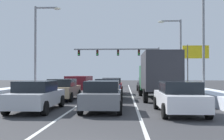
{
  "coord_description": "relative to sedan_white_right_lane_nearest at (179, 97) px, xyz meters",
  "views": [
    {
      "loc": [
        1.04,
        -6.01,
        1.85
      ],
      "look_at": [
        -0.4,
        24.6,
        2.34
      ],
      "focal_mm": 42.51,
      "sensor_mm": 36.0,
      "label": 1
    }
  ],
  "objects": [
    {
      "name": "roadside_sign_right",
      "position": [
        6.22,
        20.48,
        3.25
      ],
      "size": [
        3.2,
        0.16,
        5.5
      ],
      "color": "#59595B",
      "rests_on": "ground"
    },
    {
      "name": "ground_plane",
      "position": [
        -3.6,
        8.37,
        -0.76
      ],
      "size": [
        120.0,
        120.0,
        0.0
      ],
      "primitive_type": "plane",
      "color": "#333335"
    },
    {
      "name": "sedan_silver_left_lane_nearest",
      "position": [
        -6.99,
        0.63,
        0.0
      ],
      "size": [
        2.0,
        4.5,
        1.51
      ],
      "color": "#B7BABF",
      "rests_on": "ground"
    },
    {
      "name": "sedan_tan_left_lane_second",
      "position": [
        -6.98,
        6.26,
        0.0
      ],
      "size": [
        2.0,
        4.5,
        1.51
      ],
      "color": "#937F60",
      "rests_on": "ground"
    },
    {
      "name": "sedan_black_right_lane_third",
      "position": [
        -0.21,
        15.32,
        0.0
      ],
      "size": [
        2.0,
        4.5,
        1.51
      ],
      "color": "black",
      "rests_on": "ground"
    },
    {
      "name": "snow_bank_right_shoulder",
      "position": [
        3.4,
        12.09,
        -0.43
      ],
      "size": [
        2.03,
        40.98,
        0.68
      ],
      "primitive_type": "cube",
      "color": "silver",
      "rests_on": "ground"
    },
    {
      "name": "street_lamp_left_mid",
      "position": [
        -11.06,
        13.3,
        4.35
      ],
      "size": [
        2.66,
        0.36,
        8.6
      ],
      "color": "gray",
      "rests_on": "ground"
    },
    {
      "name": "traffic_light_gantry",
      "position": [
        -2.29,
        30.7,
        4.12
      ],
      "size": [
        14.0,
        0.47,
        6.2
      ],
      "color": "slate",
      "rests_on": "ground"
    },
    {
      "name": "street_lamp_right_mid",
      "position": [
        3.81,
        10.23,
        4.46
      ],
      "size": [
        2.66,
        0.36,
        8.81
      ],
      "color": "gray",
      "rests_on": "ground"
    },
    {
      "name": "sedan_gray_center_lane_nearest",
      "position": [
        -3.67,
        0.9,
        0.0
      ],
      "size": [
        2.0,
        4.5,
        1.51
      ],
      "color": "slate",
      "rests_on": "ground"
    },
    {
      "name": "lane_stripe_between_right_lane_and_center_lane",
      "position": [
        -1.9,
        12.09,
        -0.76
      ],
      "size": [
        0.14,
        40.98,
        0.01
      ],
      "primitive_type": "cube",
      "color": "silver",
      "rests_on": "ground"
    },
    {
      "name": "sedan_navy_center_lane_second",
      "position": [
        -3.78,
        6.87,
        0.0
      ],
      "size": [
        2.0,
        4.5,
        1.51
      ],
      "color": "navy",
      "rests_on": "ground"
    },
    {
      "name": "suv_maroon_left_lane_third",
      "position": [
        -6.89,
        12.88,
        0.25
      ],
      "size": [
        2.16,
        4.9,
        1.67
      ],
      "color": "maroon",
      "rests_on": "ground"
    },
    {
      "name": "sedan_white_right_lane_nearest",
      "position": [
        0.0,
        0.0,
        0.0
      ],
      "size": [
        2.0,
        4.5,
        1.51
      ],
      "color": "silver",
      "rests_on": "ground"
    },
    {
      "name": "box_truck_right_lane_second",
      "position": [
        -0.07,
        7.14,
        1.14
      ],
      "size": [
        2.53,
        7.2,
        3.36
      ],
      "color": "#1E5633",
      "rests_on": "ground"
    },
    {
      "name": "street_lamp_right_far",
      "position": [
        3.44,
        17.68,
        4.06
      ],
      "size": [
        2.66,
        0.36,
        8.05
      ],
      "color": "gray",
      "rests_on": "ground"
    },
    {
      "name": "sedan_red_center_lane_third",
      "position": [
        -3.73,
        12.46,
        0.0
      ],
      "size": [
        2.0,
        4.5,
        1.51
      ],
      "color": "maroon",
      "rests_on": "ground"
    },
    {
      "name": "lane_stripe_between_center_lane_and_left_lane",
      "position": [
        -5.3,
        12.09,
        -0.76
      ],
      "size": [
        0.14,
        40.98,
        0.01
      ],
      "primitive_type": "cube",
      "color": "silver",
      "rests_on": "ground"
    },
    {
      "name": "snow_bank_left_shoulder",
      "position": [
        -10.6,
        12.09,
        -0.33
      ],
      "size": [
        1.22,
        40.98,
        0.88
      ],
      "primitive_type": "cube",
      "color": "silver",
      "rests_on": "ground"
    }
  ]
}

